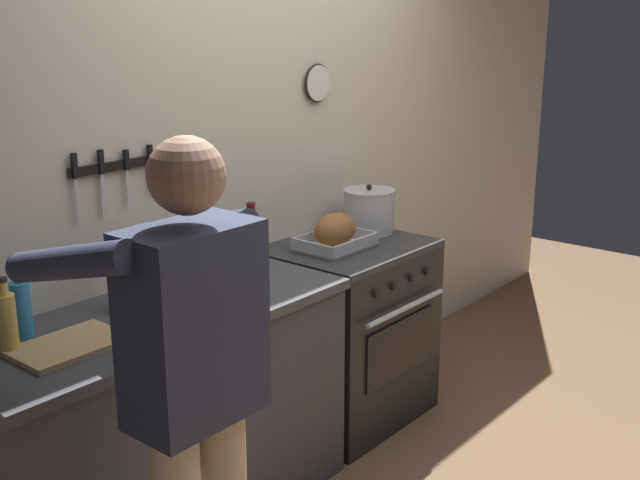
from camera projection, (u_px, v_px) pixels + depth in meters
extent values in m
cube|color=beige|center=(261.00, 160.00, 3.73)|extent=(6.00, 0.10, 2.60)
cube|color=black|center=(125.00, 164.00, 3.05)|extent=(0.50, 0.02, 0.04)
cube|color=silver|center=(77.00, 199.00, 2.90)|extent=(0.01, 0.00, 0.16)
cube|color=black|center=(74.00, 166.00, 2.87)|extent=(0.02, 0.02, 0.09)
cube|color=silver|center=(103.00, 194.00, 2.99)|extent=(0.02, 0.00, 0.16)
cube|color=black|center=(101.00, 162.00, 2.96)|extent=(0.02, 0.02, 0.09)
cube|color=silver|center=(128.00, 187.00, 3.07)|extent=(0.01, 0.00, 0.14)
cube|color=black|center=(126.00, 160.00, 3.04)|extent=(0.02, 0.02, 0.08)
cube|color=silver|center=(151.00, 179.00, 3.15)|extent=(0.01, 0.00, 0.11)
cube|color=black|center=(150.00, 155.00, 3.13)|extent=(0.02, 0.02, 0.08)
cube|color=silver|center=(174.00, 181.00, 3.25)|extent=(0.02, 0.00, 0.16)
cube|color=black|center=(172.00, 152.00, 3.21)|extent=(0.02, 0.02, 0.08)
cylinder|color=white|center=(317.00, 83.00, 3.85)|extent=(0.17, 0.02, 0.17)
torus|color=black|center=(317.00, 83.00, 3.85)|extent=(0.19, 0.02, 0.19)
cube|color=#38383D|center=(108.00, 451.00, 2.86)|extent=(2.00, 0.62, 0.86)
cube|color=#3D3D42|center=(99.00, 337.00, 2.73)|extent=(2.03, 0.65, 0.04)
cube|color=black|center=(347.00, 334.00, 3.91)|extent=(0.76, 0.62, 0.87)
cube|color=black|center=(400.00, 348.00, 3.71)|extent=(0.53, 0.01, 0.28)
cube|color=#2D2D2D|center=(348.00, 248.00, 3.79)|extent=(0.76, 0.62, 0.03)
cylinder|color=black|center=(376.00, 294.00, 3.46)|extent=(0.04, 0.02, 0.04)
cylinder|color=black|center=(393.00, 286.00, 3.56)|extent=(0.04, 0.02, 0.04)
cylinder|color=black|center=(412.00, 278.00, 3.67)|extent=(0.04, 0.02, 0.04)
cylinder|color=black|center=(427.00, 271.00, 3.77)|extent=(0.04, 0.02, 0.04)
cylinder|color=silver|center=(407.00, 308.00, 3.63)|extent=(0.61, 0.02, 0.02)
cube|color=#2D3347|center=(193.00, 325.00, 2.15)|extent=(0.38, 0.22, 0.56)
sphere|color=#9E755B|center=(186.00, 175.00, 2.04)|extent=(0.21, 0.21, 0.21)
cylinder|color=#2D3347|center=(70.00, 263.00, 2.09)|extent=(0.09, 0.55, 0.22)
cylinder|color=#2D3347|center=(190.00, 231.00, 2.40)|extent=(0.09, 0.55, 0.22)
cube|color=#B7B7BC|center=(335.00, 247.00, 3.72)|extent=(0.34, 0.25, 0.01)
cube|color=#B7B7BC|center=(356.00, 245.00, 3.63)|extent=(0.34, 0.01, 0.05)
cube|color=#B7B7BC|center=(315.00, 236.00, 3.78)|extent=(0.34, 0.01, 0.05)
cube|color=#B7B7BC|center=(312.00, 248.00, 3.58)|extent=(0.01, 0.25, 0.05)
cube|color=#B7B7BC|center=(357.00, 233.00, 3.83)|extent=(0.01, 0.25, 0.05)
ellipsoid|color=#935628|center=(335.00, 230.00, 3.69)|extent=(0.23, 0.17, 0.16)
cylinder|color=#B7B7BC|center=(369.00, 212.00, 3.99)|extent=(0.26, 0.26, 0.21)
cylinder|color=#B2B2B7|center=(369.00, 191.00, 3.96)|extent=(0.26, 0.26, 0.01)
sphere|color=black|center=(369.00, 187.00, 3.95)|extent=(0.03, 0.03, 0.03)
cube|color=tan|center=(69.00, 346.00, 2.59)|extent=(0.36, 0.24, 0.02)
cylinder|color=#47141E|center=(252.00, 245.00, 3.35)|extent=(0.08, 0.08, 0.24)
cylinder|color=#47141E|center=(251.00, 212.00, 3.31)|extent=(0.04, 0.04, 0.05)
cylinder|color=maroon|center=(251.00, 204.00, 3.30)|extent=(0.04, 0.04, 0.01)
cylinder|color=#385623|center=(117.00, 280.00, 2.90)|extent=(0.07, 0.07, 0.23)
cylinder|color=#385623|center=(115.00, 243.00, 2.86)|extent=(0.03, 0.03, 0.05)
cylinder|color=black|center=(114.00, 234.00, 2.85)|extent=(0.03, 0.03, 0.01)
cylinder|color=black|center=(177.00, 274.00, 3.12)|extent=(0.06, 0.06, 0.14)
cylinder|color=black|center=(176.00, 254.00, 3.10)|extent=(0.03, 0.03, 0.03)
cylinder|color=#B21919|center=(176.00, 248.00, 3.09)|extent=(0.03, 0.03, 0.01)
cylinder|color=red|center=(147.00, 284.00, 3.03)|extent=(0.05, 0.05, 0.12)
cylinder|color=red|center=(146.00, 266.00, 3.01)|extent=(0.02, 0.02, 0.03)
cylinder|color=#197219|center=(146.00, 261.00, 3.01)|extent=(0.03, 0.03, 0.01)
cylinder|color=#338CCC|center=(22.00, 309.00, 2.66)|extent=(0.07, 0.07, 0.19)
cylinder|color=#338CCC|center=(18.00, 277.00, 2.63)|extent=(0.03, 0.03, 0.04)
cylinder|color=white|center=(17.00, 269.00, 2.62)|extent=(0.03, 0.03, 0.01)
cylinder|color=gold|center=(7.00, 325.00, 2.52)|extent=(0.07, 0.07, 0.20)
cylinder|color=gold|center=(3.00, 288.00, 2.49)|extent=(0.03, 0.03, 0.04)
cylinder|color=black|center=(2.00, 280.00, 2.48)|extent=(0.03, 0.03, 0.01)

